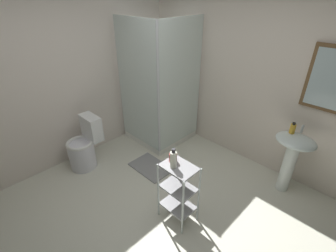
{
  "coord_description": "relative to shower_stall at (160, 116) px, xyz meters",
  "views": [
    {
      "loc": [
        1.4,
        -1.23,
        2.3
      ],
      "look_at": [
        -0.31,
        0.5,
        0.92
      ],
      "focal_mm": 25.7,
      "sensor_mm": 36.0,
      "label": 1
    }
  ],
  "objects": [
    {
      "name": "ground_plane",
      "position": [
        1.21,
        -1.22,
        -0.47
      ],
      "size": [
        4.2,
        4.2,
        0.02
      ],
      "primitive_type": "cube",
      "color": "silver"
    },
    {
      "name": "wall_back",
      "position": [
        1.22,
        0.63,
        0.79
      ],
      "size": [
        4.2,
        0.14,
        2.5
      ],
      "color": "silver",
      "rests_on": "ground_plane"
    },
    {
      "name": "storage_cart",
      "position": [
        1.34,
        -1.01,
        -0.03
      ],
      "size": [
        0.38,
        0.28,
        0.74
      ],
      "color": "silver",
      "rests_on": "ground_plane"
    },
    {
      "name": "lotion_bottle_white",
      "position": [
        1.31,
        -1.06,
        0.37
      ],
      "size": [
        0.07,
        0.07,
        0.22
      ],
      "color": "white",
      "rests_on": "storage_cart"
    },
    {
      "name": "pedestal_sink",
      "position": [
        2.01,
        0.3,
        0.12
      ],
      "size": [
        0.46,
        0.37,
        0.81
      ],
      "color": "white",
      "rests_on": "ground_plane"
    },
    {
      "name": "wall_left",
      "position": [
        -0.64,
        -1.22,
        0.79
      ],
      "size": [
        0.1,
        4.2,
        2.5
      ],
      "primitive_type": "cube",
      "color": "silver",
      "rests_on": "ground_plane"
    },
    {
      "name": "rinse_cup",
      "position": [
        1.24,
        -0.99,
        0.32
      ],
      "size": [
        0.08,
        0.08,
        0.09
      ],
      "primitive_type": "cylinder",
      "color": "#B24742",
      "rests_on": "storage_cart"
    },
    {
      "name": "hand_soap_bottle",
      "position": [
        1.93,
        0.33,
        0.41
      ],
      "size": [
        0.06,
        0.06,
        0.14
      ],
      "color": "gold",
      "rests_on": "pedestal_sink"
    },
    {
      "name": "bath_mat",
      "position": [
        0.46,
        -0.64,
        -0.45
      ],
      "size": [
        0.6,
        0.4,
        0.02
      ],
      "primitive_type": "cube",
      "color": "gray",
      "rests_on": "ground_plane"
    },
    {
      "name": "sink_faucet",
      "position": [
        2.01,
        0.42,
        0.4
      ],
      "size": [
        0.03,
        0.03,
        0.1
      ],
      "primitive_type": "cylinder",
      "color": "silver",
      "rests_on": "pedestal_sink"
    },
    {
      "name": "shower_stall",
      "position": [
        0.0,
        0.0,
        0.0
      ],
      "size": [
        0.92,
        0.92,
        2.0
      ],
      "color": "white",
      "rests_on": "ground_plane"
    },
    {
      "name": "toilet",
      "position": [
        -0.27,
        -1.26,
        -0.15
      ],
      "size": [
        0.37,
        0.49,
        0.76
      ],
      "color": "white",
      "rests_on": "ground_plane"
    }
  ]
}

